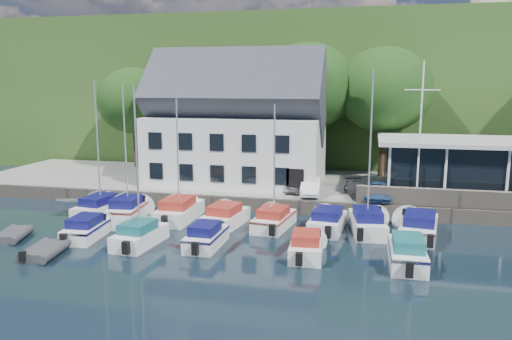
% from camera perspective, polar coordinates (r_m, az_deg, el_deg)
% --- Properties ---
extents(ground, '(180.00, 180.00, 0.00)m').
position_cam_1_polar(ground, '(25.38, 3.59, -11.51)').
color(ground, black).
rests_on(ground, ground).
extents(quay, '(60.00, 13.00, 1.00)m').
position_cam_1_polar(quay, '(41.91, 7.49, -2.16)').
color(quay, gray).
rests_on(quay, ground).
extents(quay_face, '(60.00, 0.30, 1.00)m').
position_cam_1_polar(quay_face, '(35.62, 6.49, -4.33)').
color(quay_face, '#71675A').
rests_on(quay_face, ground).
extents(hillside, '(160.00, 75.00, 16.00)m').
position_cam_1_polar(hillside, '(85.39, 10.52, 9.03)').
color(hillside, '#2D481B').
rests_on(hillside, ground).
extents(field_patch, '(50.00, 30.00, 0.30)m').
position_cam_1_polar(field_patch, '(93.65, 15.95, 13.89)').
color(field_patch, '#606F37').
rests_on(field_patch, hillside).
extents(harbor_building, '(14.40, 8.20, 8.70)m').
position_cam_1_polar(harbor_building, '(41.42, -2.20, 4.57)').
color(harbor_building, silver).
rests_on(harbor_building, quay).
extents(club_pavilion, '(13.20, 7.20, 4.10)m').
position_cam_1_polar(club_pavilion, '(40.46, 23.06, 0.35)').
color(club_pavilion, black).
rests_on(club_pavilion, quay).
extents(seawall, '(18.00, 0.50, 1.20)m').
position_cam_1_polar(seawall, '(36.50, 25.69, -3.15)').
color(seawall, '#71675A').
rests_on(seawall, quay).
extents(gangway, '(1.20, 6.00, 1.40)m').
position_cam_1_polar(gangway, '(39.24, -18.65, -4.21)').
color(gangway, silver).
rests_on(gangway, ground).
extents(car_silver, '(1.37, 3.29, 1.12)m').
position_cam_1_polar(car_silver, '(38.40, 4.40, -1.62)').
color(car_silver, '#9E9FA3').
rests_on(car_silver, quay).
extents(car_white, '(1.60, 4.01, 1.30)m').
position_cam_1_polar(car_white, '(37.40, 6.29, -1.83)').
color(car_white, white).
rests_on(car_white, quay).
extents(car_dgrey, '(2.48, 4.00, 1.08)m').
position_cam_1_polar(car_dgrey, '(37.29, 11.63, -2.18)').
color(car_dgrey, '#2F2F35').
rests_on(car_dgrey, quay).
extents(car_blue, '(1.66, 3.76, 1.26)m').
position_cam_1_polar(car_blue, '(36.88, 13.86, -2.26)').
color(car_blue, navy).
rests_on(car_blue, quay).
extents(flagpole, '(2.33, 0.20, 9.70)m').
position_cam_1_polar(flagpole, '(36.36, 18.24, 4.09)').
color(flagpole, silver).
rests_on(flagpole, quay).
extents(tree_0, '(7.11, 7.11, 9.72)m').
position_cam_1_polar(tree_0, '(50.27, -13.67, 5.84)').
color(tree_0, black).
rests_on(tree_0, quay).
extents(tree_1, '(7.38, 7.38, 10.08)m').
position_cam_1_polar(tree_1, '(47.31, -5.47, 6.06)').
color(tree_1, black).
rests_on(tree_1, quay).
extents(tree_2, '(8.62, 8.62, 11.78)m').
position_cam_1_polar(tree_2, '(45.20, 5.82, 6.94)').
color(tree_2, black).
rests_on(tree_2, quay).
extents(tree_3, '(8.31, 8.31, 11.36)m').
position_cam_1_polar(tree_3, '(45.41, 14.33, 6.43)').
color(tree_3, black).
rests_on(tree_3, quay).
extents(boat_r1_0, '(2.72, 6.81, 9.11)m').
position_cam_1_polar(boat_r1_0, '(36.15, -17.62, 2.02)').
color(boat_r1_0, white).
rests_on(boat_r1_0, ground).
extents(boat_r1_1, '(2.66, 6.04, 9.59)m').
position_cam_1_polar(boat_r1_1, '(34.75, -14.70, 2.26)').
color(boat_r1_1, white).
rests_on(boat_r1_1, ground).
extents(boat_r1_2, '(2.30, 6.76, 9.61)m').
position_cam_1_polar(boat_r1_2, '(33.76, -8.95, 2.26)').
color(boat_r1_2, white).
rests_on(boat_r1_2, ground).
extents(boat_r1_3, '(2.97, 6.01, 1.46)m').
position_cam_1_polar(boat_r1_3, '(32.84, -3.53, -5.11)').
color(boat_r1_3, white).
rests_on(boat_r1_3, ground).
extents(boat_r1_4, '(2.84, 6.02, 8.69)m').
position_cam_1_polar(boat_r1_4, '(31.47, 2.11, 0.96)').
color(boat_r1_4, white).
rests_on(boat_r1_4, ground).
extents(boat_r1_5, '(2.65, 5.86, 1.48)m').
position_cam_1_polar(boat_r1_5, '(32.02, 8.19, -5.59)').
color(boat_r1_5, white).
rests_on(boat_r1_5, ground).
extents(boat_r1_6, '(3.03, 6.82, 9.53)m').
position_cam_1_polar(boat_r1_6, '(31.26, 12.89, 1.43)').
color(boat_r1_6, white).
rests_on(boat_r1_6, ground).
extents(boat_r1_7, '(3.25, 7.21, 1.52)m').
position_cam_1_polar(boat_r1_7, '(32.09, 18.12, -5.91)').
color(boat_r1_7, white).
rests_on(boat_r1_7, ground).
extents(boat_r2_0, '(2.43, 5.69, 1.38)m').
position_cam_1_polar(boat_r2_0, '(32.00, -18.74, -6.13)').
color(boat_r2_0, white).
rests_on(boat_r2_0, ground).
extents(boat_r2_1, '(2.47, 5.65, 8.90)m').
position_cam_1_polar(boat_r2_1, '(28.86, -13.44, 0.07)').
color(boat_r2_1, white).
rests_on(boat_r2_1, ground).
extents(boat_r2_2, '(1.93, 5.24, 1.42)m').
position_cam_1_polar(boat_r2_2, '(28.85, -5.71, -7.35)').
color(boat_r2_2, white).
rests_on(boat_r2_2, ground).
extents(boat_r2_3, '(2.19, 5.29, 1.39)m').
position_cam_1_polar(boat_r2_3, '(27.35, 5.80, -8.38)').
color(boat_r2_3, white).
rests_on(boat_r2_3, ground).
extents(boat_r2_4, '(2.03, 6.05, 1.56)m').
position_cam_1_polar(boat_r2_4, '(27.11, 16.90, -8.74)').
color(boat_r2_4, white).
rests_on(boat_r2_4, ground).
extents(dinghy_0, '(2.45, 3.22, 0.67)m').
position_cam_1_polar(dinghy_0, '(33.56, -26.00, -6.51)').
color(dinghy_0, '#353539').
rests_on(dinghy_0, ground).
extents(dinghy_1, '(2.33, 3.38, 0.73)m').
position_cam_1_polar(dinghy_1, '(29.65, -23.05, -8.35)').
color(dinghy_1, '#353539').
rests_on(dinghy_1, ground).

